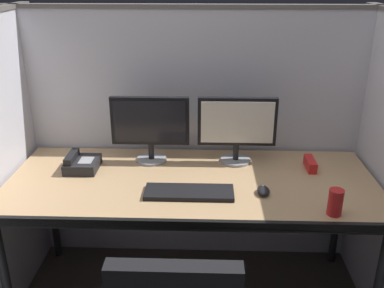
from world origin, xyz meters
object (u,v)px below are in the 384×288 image
at_px(monitor_left, 150,125).
at_px(red_stapler, 310,164).
at_px(desk, 192,189).
at_px(computer_mouse, 263,191).
at_px(desk_phone, 81,164).
at_px(keyboard_main, 189,192).
at_px(soda_can, 335,202).
at_px(monitor_right, 237,126).

height_order(monitor_left, red_stapler, monitor_left).
bearing_deg(desk, computer_mouse, -19.24).
relative_size(monitor_left, desk_phone, 2.26).
relative_size(keyboard_main, soda_can, 3.52).
relative_size(keyboard_main, computer_mouse, 4.48).
height_order(keyboard_main, desk_phone, desk_phone).
xyz_separation_m(monitor_left, red_stapler, (0.88, -0.07, -0.19)).
bearing_deg(computer_mouse, desk_phone, 165.73).
height_order(keyboard_main, computer_mouse, computer_mouse).
xyz_separation_m(computer_mouse, soda_can, (0.29, -0.18, 0.04)).
bearing_deg(desk, monitor_left, 134.15).
bearing_deg(red_stapler, monitor_right, 169.10).
xyz_separation_m(monitor_left, computer_mouse, (0.59, -0.37, -0.20)).
bearing_deg(monitor_left, computer_mouse, -31.91).
xyz_separation_m(monitor_right, soda_can, (0.40, -0.55, -0.15)).
xyz_separation_m(keyboard_main, computer_mouse, (0.36, 0.02, 0.01)).
relative_size(desk, computer_mouse, 19.79).
bearing_deg(monitor_right, desk_phone, -171.31).
relative_size(desk, monitor_left, 4.42).
height_order(computer_mouse, soda_can, soda_can).
height_order(desk, red_stapler, red_stapler).
bearing_deg(desk_phone, keyboard_main, -23.65).
height_order(monitor_left, computer_mouse, monitor_left).
xyz_separation_m(soda_can, desk_phone, (-1.25, 0.42, -0.03)).
distance_m(monitor_left, soda_can, 1.05).
bearing_deg(monitor_left, soda_can, -31.68).
xyz_separation_m(monitor_right, keyboard_main, (-0.25, -0.39, -0.20)).
distance_m(monitor_right, soda_can, 0.70).
bearing_deg(desk_phone, desk, -11.25).
height_order(computer_mouse, red_stapler, red_stapler).
distance_m(desk, red_stapler, 0.67).
bearing_deg(desk_phone, soda_can, -18.61).
xyz_separation_m(keyboard_main, soda_can, (0.65, -0.16, 0.05)).
bearing_deg(desk, soda_can, -24.96).
height_order(red_stapler, desk_phone, desk_phone).
bearing_deg(monitor_right, soda_can, -53.59).
relative_size(desk, desk_phone, 10.00).
bearing_deg(keyboard_main, computer_mouse, 2.89).
xyz_separation_m(desk, monitor_left, (-0.24, 0.24, 0.27)).
bearing_deg(desk, red_stapler, 15.01).
xyz_separation_m(desk, red_stapler, (0.64, 0.17, 0.08)).
relative_size(soda_can, red_stapler, 0.81).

